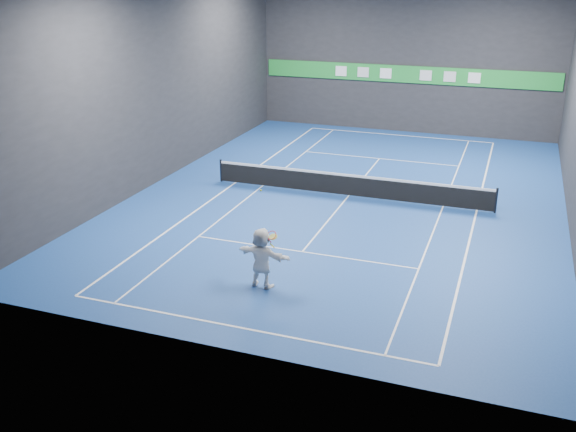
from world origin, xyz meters
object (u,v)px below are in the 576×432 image
(tennis_ball, at_px, (261,190))
(tennis_racket, at_px, (272,237))
(player, at_px, (262,258))
(tennis_net, at_px, (349,184))

(tennis_ball, relative_size, tennis_racket, 0.10)
(player, bearing_deg, tennis_racket, -162.99)
(tennis_ball, distance_m, tennis_net, 9.51)
(tennis_ball, height_order, tennis_net, tennis_ball)
(tennis_ball, bearing_deg, tennis_racket, -19.24)
(tennis_net, height_order, tennis_racket, tennis_racket)
(player, distance_m, tennis_ball, 2.16)
(tennis_racket, bearing_deg, player, -171.63)
(tennis_ball, height_order, tennis_racket, tennis_ball)
(tennis_net, relative_size, tennis_racket, 20.81)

